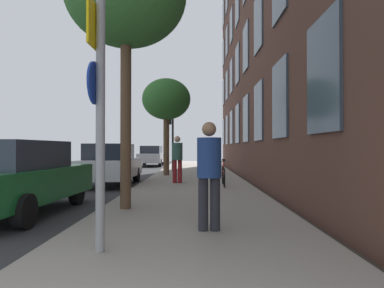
% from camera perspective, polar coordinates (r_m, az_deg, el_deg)
% --- Properties ---
extents(ground_plane, '(41.80, 41.80, 0.00)m').
position_cam_1_polar(ground_plane, '(16.42, -11.92, -5.78)').
color(ground_plane, '#332D28').
extents(road_asphalt, '(7.00, 38.00, 0.01)m').
position_cam_1_polar(road_asphalt, '(17.00, -18.88, -5.57)').
color(road_asphalt, '#2D2D30').
rests_on(road_asphalt, ground).
extents(sidewalk, '(4.20, 38.00, 0.12)m').
position_cam_1_polar(sidewalk, '(16.03, 0.45, -5.71)').
color(sidewalk, gray).
rests_on(sidewalk, ground).
extents(sign_post, '(0.15, 0.60, 3.41)m').
position_cam_1_polar(sign_post, '(4.68, -15.30, 6.91)').
color(sign_post, gray).
rests_on(sign_post, sidewalk).
extents(traffic_light, '(0.43, 0.24, 3.59)m').
position_cam_1_polar(traffic_light, '(20.24, -3.52, 2.48)').
color(traffic_light, black).
rests_on(traffic_light, sidewalk).
extents(tree_far, '(2.40, 2.40, 4.80)m').
position_cam_1_polar(tree_far, '(17.18, -4.30, 7.31)').
color(tree_far, brown).
rests_on(tree_far, sidewalk).
extents(bicycle_0, '(0.42, 1.75, 0.96)m').
position_cam_1_polar(bicycle_0, '(12.27, 5.27, -5.21)').
color(bicycle_0, black).
rests_on(bicycle_0, sidewalk).
extents(bicycle_1, '(0.42, 1.58, 0.92)m').
position_cam_1_polar(bicycle_1, '(14.79, 3.24, -4.52)').
color(bicycle_1, black).
rests_on(bicycle_1, sidewalk).
extents(bicycle_2, '(0.42, 1.70, 0.97)m').
position_cam_1_polar(bicycle_2, '(17.76, 2.01, -3.79)').
color(bicycle_2, black).
rests_on(bicycle_2, sidewalk).
extents(pedestrian_0, '(0.56, 0.56, 1.78)m').
position_cam_1_polar(pedestrian_0, '(5.62, 2.88, -4.09)').
color(pedestrian_0, '#26262D').
rests_on(pedestrian_0, sidewalk).
extents(pedestrian_1, '(0.45, 0.45, 1.81)m').
position_cam_1_polar(pedestrian_1, '(13.25, -2.47, -2.02)').
color(pedestrian_1, maroon).
rests_on(pedestrian_1, sidewalk).
extents(car_0, '(1.91, 4.31, 1.62)m').
position_cam_1_polar(car_0, '(8.38, -26.88, -4.92)').
color(car_0, '#19662D').
rests_on(car_0, road_asphalt).
extents(car_1, '(1.82, 4.05, 1.62)m').
position_cam_1_polar(car_1, '(13.79, -13.43, -3.27)').
color(car_1, silver).
rests_on(car_1, road_asphalt).
extents(car_2, '(1.84, 4.45, 1.62)m').
position_cam_1_polar(car_2, '(27.69, -6.72, -1.95)').
color(car_2, '#B7B7BC').
rests_on(car_2, road_asphalt).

